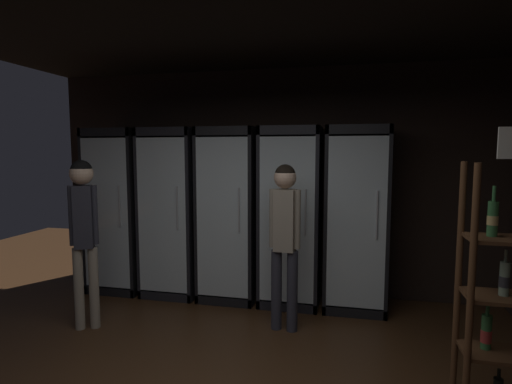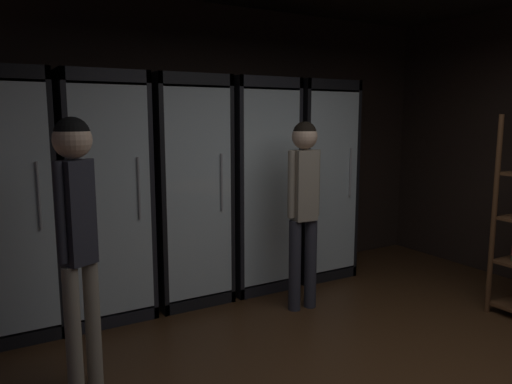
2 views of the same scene
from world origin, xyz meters
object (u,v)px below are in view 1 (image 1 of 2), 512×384
Objects in this scene: cooler_center at (231,215)px; cooler_right at (291,218)px; cooler_far_right at (356,219)px; cooler_left at (175,213)px; shopper_near at (83,220)px; cooler_far_left at (123,211)px; shopper_far at (285,229)px.

cooler_center is 0.74m from cooler_right.
cooler_right is 0.74m from cooler_far_right.
cooler_left reaches higher than shopper_near.
cooler_right is (0.74, 0.00, -0.01)m from cooler_center.
cooler_far_left is 2.22m from cooler_right.
cooler_center reaches higher than shopper_far.
cooler_center is 1.21× the size of shopper_near.
cooler_left is at bearing 71.00° from shopper_near.
shopper_near is at bearing -133.44° from cooler_center.
cooler_far_left is 2.41m from shopper_far.
cooler_left is 1.00× the size of cooler_far_right.
shopper_far is at bearing -19.92° from cooler_far_left.
cooler_far_right is at bearing -0.08° from cooler_right.
shopper_far is at bearing -86.71° from cooler_right.
cooler_center is (1.48, 0.00, -0.00)m from cooler_far_left.
cooler_left and cooler_center have the same top height.
cooler_right is 1.24× the size of shopper_far.
cooler_right is at bearing 0.03° from cooler_left.
cooler_far_left is at bearing -179.99° from cooler_center.
cooler_right reaches higher than shopper_near.
cooler_left is 0.74m from cooler_center.
cooler_far_left and cooler_left have the same top height.
cooler_far_right is at bearing 0.04° from cooler_center.
shopper_near is 1.02× the size of shopper_far.
cooler_left is 1.21× the size of shopper_near.
cooler_far_left is at bearing 104.34° from shopper_near.
cooler_right is 1.00× the size of cooler_far_right.
shopper_near is 1.99m from shopper_far.
shopper_far is at bearing -28.32° from cooler_left.
cooler_left is (0.74, 0.00, -0.01)m from cooler_far_left.
cooler_far_right is (2.22, -0.00, 0.01)m from cooler_left.
cooler_far_left is 0.74m from cooler_left.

